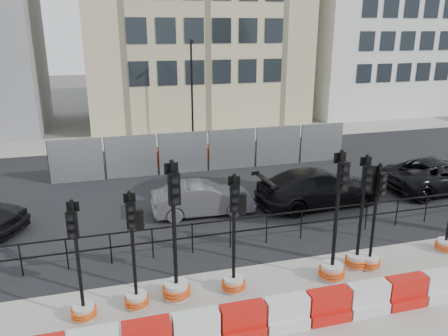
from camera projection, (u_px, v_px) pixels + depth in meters
name	position (u px, v px, depth m)	size (l,w,h in m)	color
ground	(281.00, 262.00, 12.87)	(120.00, 120.00, 0.00)	#51514C
sidewalk_near	(331.00, 325.00, 10.12)	(40.00, 6.00, 0.02)	gray
road	(219.00, 184.00, 19.29)	(40.00, 14.00, 0.03)	black
sidewalk_far	(182.00, 138.00, 27.55)	(40.00, 4.00, 0.02)	gray
building_white	(375.00, 10.00, 35.00)	(12.00, 9.06, 16.00)	silver
kerb_railing	(267.00, 224.00, 13.77)	(18.00, 0.04, 1.00)	black
heras_fencing	(204.00, 153.00, 21.65)	(14.33, 1.72, 2.00)	#94979C
lamp_post_far	(192.00, 88.00, 25.77)	(0.12, 0.56, 6.00)	black
barrier_row	(328.00, 307.00, 10.19)	(13.60, 0.50, 0.80)	red
traffic_signal_a	(82.00, 296.00, 10.14)	(0.60, 0.60, 3.04)	silver
traffic_signal_b	(136.00, 281.00, 10.56)	(0.60, 0.60, 3.06)	silver
traffic_signal_c	(176.00, 272.00, 10.90)	(0.72, 0.72, 3.68)	silver
traffic_signal_d	(234.00, 265.00, 11.22)	(0.64, 0.64, 3.23)	silver
traffic_signal_e	(334.00, 254.00, 11.75)	(0.72, 0.72, 3.68)	silver
traffic_signal_f	(359.00, 242.00, 12.32)	(0.67, 0.67, 3.38)	silver
traffic_signal_g	(371.00, 248.00, 12.32)	(0.62, 0.62, 3.16)	silver
traffic_signal_h	(448.00, 233.00, 13.31)	(0.60, 0.60, 3.05)	silver
car_b	(203.00, 199.00, 16.02)	(3.77, 1.42, 1.23)	#4C4C51
car_c	(318.00, 187.00, 16.86)	(5.08, 2.36, 1.44)	black
car_d	(441.00, 175.00, 18.37)	(5.13, 2.50, 1.40)	black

